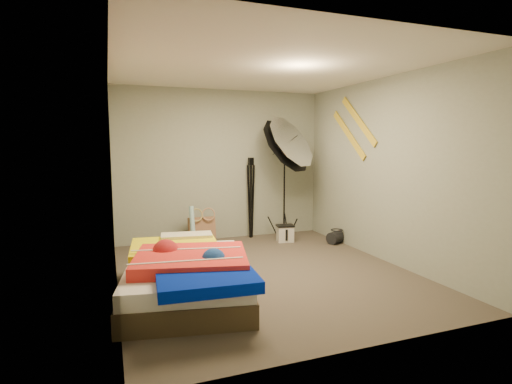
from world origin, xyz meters
name	(u,v)px	position (x,y,z in m)	size (l,w,h in m)	color
floor	(265,273)	(0.00, 0.00, 0.00)	(4.00, 4.00, 0.00)	#4A4238
ceiling	(266,68)	(0.00, 0.00, 2.50)	(4.00, 4.00, 0.00)	silver
wall_back	(222,165)	(0.00, 2.00, 1.25)	(3.50, 3.50, 0.00)	gray
wall_front	(364,192)	(0.00, -2.00, 1.25)	(3.50, 3.50, 0.00)	gray
wall_left	(113,178)	(-1.75, 0.00, 1.25)	(4.00, 4.00, 0.00)	gray
wall_right	(384,170)	(1.75, 0.00, 1.25)	(4.00, 4.00, 0.00)	gray
tote_bag	(202,230)	(-0.41, 1.75, 0.21)	(0.43, 0.13, 0.43)	#9A6D50
wrapping_roll	(193,227)	(-0.60, 1.54, 0.33)	(0.07, 0.07, 0.65)	#4EA6B6
camera_case	(285,234)	(0.90, 1.38, 0.13)	(0.26, 0.19, 0.26)	beige
duffel_bag	(337,237)	(1.65, 1.00, 0.10)	(0.20, 0.20, 0.32)	black
wall_stripe_upper	(359,121)	(1.73, 0.60, 1.95)	(0.02, 1.10, 0.10)	gold
wall_stripe_lower	(349,135)	(1.73, 0.85, 1.75)	(0.02, 1.10, 0.10)	gold
bed	(187,274)	(-1.06, -0.47, 0.26)	(1.52, 2.03, 0.52)	#403321
photo_umbrella	(285,147)	(0.97, 1.54, 1.56)	(1.06, 1.21, 2.18)	black
camera_tripod	(251,192)	(0.48, 1.87, 0.79)	(0.09, 0.09, 1.38)	black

